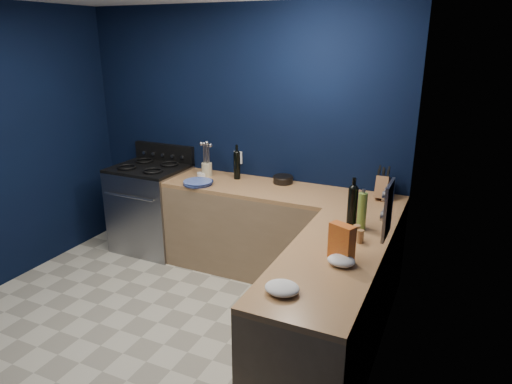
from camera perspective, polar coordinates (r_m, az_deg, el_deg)
The scene contains 26 objects.
floor at distance 3.94m, azimuth -14.13°, elevation -17.30°, with size 3.50×3.50×0.02m, color beige.
wall_back at distance 4.78m, azimuth -2.16°, elevation 6.96°, with size 3.50×0.02×2.60m, color black.
wall_right at distance 2.63m, azimuth 14.98°, elevation -3.71°, with size 0.02×3.50×2.60m, color black.
cab_back at distance 4.53m, azimuth 2.90°, elevation -5.32°, with size 2.30×0.63×0.86m, color #886C4E.
top_back at distance 4.37m, azimuth 3.00°, elevation 0.08°, with size 2.30×0.63×0.04m, color brown.
cab_right at distance 3.34m, azimuth 8.96°, elevation -15.06°, with size 0.63×1.67×0.86m, color #886C4E.
top_right at distance 3.11m, azimuth 9.38°, elevation -8.14°, with size 0.63×1.67×0.04m, color brown.
gas_range at distance 5.23m, azimuth -12.90°, elevation -2.08°, with size 0.76×0.66×0.92m, color gray.
oven_door at distance 5.00m, azimuth -15.06°, elevation -3.33°, with size 0.59×0.02×0.42m, color black.
cooktop at distance 5.08m, azimuth -13.28°, elevation 2.93°, with size 0.76×0.66×0.03m, color black.
backguard at distance 5.29m, azimuth -11.38°, elevation 4.85°, with size 0.76×0.06×0.20m, color black.
spice_panel at distance 3.18m, azimuth 16.18°, elevation -2.17°, with size 0.02×0.28×0.38m, color gray.
wall_outlet at distance 4.81m, azimuth -2.25°, elevation 4.34°, with size 0.09×0.02×0.13m, color white.
plate_stack at distance 4.53m, azimuth -7.28°, elevation 1.17°, with size 0.29×0.29×0.04m, color #434CA0.
ramekin at distance 4.79m, azimuth -6.80°, elevation 2.17°, with size 0.10×0.10×0.04m, color white.
utensil_crock at distance 4.80m, azimuth -6.16°, elevation 2.82°, with size 0.11×0.11×0.14m, color beige.
wine_bottle_back at distance 4.65m, azimuth -2.39°, elevation 3.30°, with size 0.07×0.07×0.28m, color black.
lemon_basket at distance 4.54m, azimuth 3.40°, elevation 1.57°, with size 0.19×0.19×0.07m, color black.
knife_block at distance 4.25m, azimuth 15.51°, elevation 0.55°, with size 0.11×0.18×0.20m, color brown.
wine_bottle_right at distance 3.54m, azimuth 11.95°, elevation -1.87°, with size 0.08×0.08×0.31m, color black.
oil_bottle at distance 3.49m, azimuth 13.10°, elevation -2.38°, with size 0.07×0.07×0.29m, color olive.
spice_jar_near at distance 3.34m, azimuth 12.43°, elevation -4.96°, with size 0.05×0.05×0.11m, color olive.
spice_jar_far at distance 3.30m, azimuth 12.90°, elevation -5.44°, with size 0.05×0.05×0.10m, color olive.
crouton_bag at distance 3.01m, azimuth 10.66°, elevation -6.18°, with size 0.17×0.08×0.24m, color #B1221B.
towel_front at distance 2.98m, azimuth 10.60°, elevation -8.41°, with size 0.18×0.15×0.06m, color white.
towel_end at distance 2.64m, azimuth 3.28°, elevation -11.89°, with size 0.20×0.18×0.06m, color white.
Camera 1 is at (2.13, -2.41, 2.27)m, focal length 32.02 mm.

